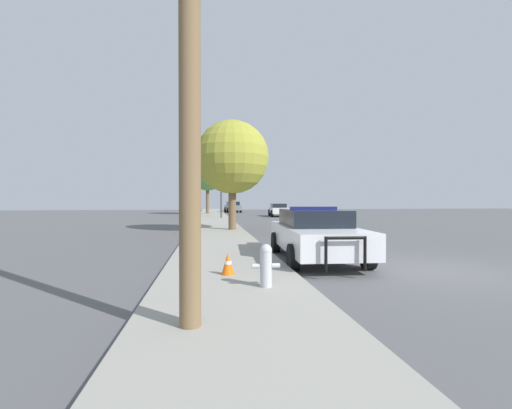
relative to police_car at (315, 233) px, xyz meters
name	(u,v)px	position (x,y,z in m)	size (l,w,h in m)	color
ground_plane	(434,270)	(2.44, -1.93, -0.78)	(110.00, 110.00, 0.00)	#565659
sidewalk_left	(228,274)	(-2.66, -1.93, -0.71)	(3.00, 110.00, 0.13)	#99968C
police_car	(315,233)	(0.00, 0.00, 0.00)	(2.34, 5.08, 1.55)	white
fire_hydrant	(266,264)	(-2.04, -3.44, -0.22)	(0.53, 0.23, 0.80)	#B7BCC1
traffic_light	(236,180)	(-0.65, 21.57, 2.83)	(3.31, 0.35, 4.93)	#424247
car_background_distant	(233,207)	(0.26, 38.31, 0.03)	(2.28, 4.63, 1.53)	slate
car_background_oncoming	(279,209)	(4.29, 26.05, -0.04)	(2.20, 4.53, 1.37)	silver
tree_sidewalk_near	(232,158)	(-1.81, 9.05, 3.30)	(4.01, 4.01, 5.97)	brown
tree_sidewalk_far	(208,172)	(-3.23, 31.83, 4.31)	(4.43, 4.43, 7.19)	brown
traffic_cone	(228,264)	(-2.68, -2.30, -0.41)	(0.28, 0.28, 0.47)	orange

